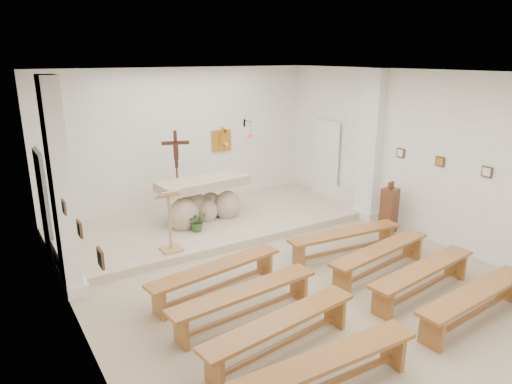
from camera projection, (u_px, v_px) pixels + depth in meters
ground at (307, 287)px, 7.70m from camera, size 7.00×10.00×0.00m
wall_left at (81, 232)px, 5.41m from camera, size 0.02×10.00×3.50m
wall_right at (449, 162)px, 8.99m from camera, size 0.02×10.00×3.50m
wall_back at (183, 140)px, 11.24m from camera, size 7.00×0.02×3.50m
ceiling at (315, 75)px, 6.70m from camera, size 7.00×10.00×0.02m
sanctuary_platform at (213, 222)px, 10.52m from camera, size 6.98×3.00×0.15m
pilaster_left at (61, 190)px, 7.10m from camera, size 0.26×0.55×3.50m
pilaster_right at (370, 146)px, 10.54m from camera, size 0.26×0.55×3.50m
gold_wall_relief at (222, 141)px, 11.78m from camera, size 0.55×0.04×0.55m
sanctuary_lamp at (250, 133)px, 11.89m from camera, size 0.11×0.36×0.44m
station_frame_left_front at (101, 258)px, 4.79m from camera, size 0.03×0.20×0.20m
station_frame_left_mid at (80, 229)px, 5.60m from camera, size 0.03×0.20×0.20m
station_frame_left_rear at (64, 207)px, 6.41m from camera, size 0.03×0.20×0.20m
station_frame_right_front at (487, 172)px, 8.34m from camera, size 0.03×0.20×0.20m
station_frame_right_mid at (440, 161)px, 9.15m from camera, size 0.03×0.20×0.20m
station_frame_right_rear at (401, 153)px, 9.96m from camera, size 0.03×0.20×0.20m
radiator_left at (60, 261)px, 8.06m from camera, size 0.10×0.85×0.52m
radiator_right at (348, 199)px, 11.57m from camera, size 0.10×0.85×0.52m
altar at (203, 203)px, 10.32m from camera, size 2.12×0.99×1.06m
lectern at (170, 221)px, 8.63m from camera, size 0.45×0.38×1.24m
crucifix_stand at (177, 169)px, 10.24m from camera, size 0.59×0.27×2.03m
potted_plant at (197, 221)px, 9.73m from camera, size 0.44×0.38×0.46m
donation_pedestal at (389, 210)px, 10.01m from camera, size 0.37×0.37×1.15m
bench_left_front at (216, 273)px, 7.38m from camera, size 2.44×0.70×0.51m
bench_right_front at (345, 238)px, 8.82m from camera, size 2.44×0.63×0.51m
bench_left_second at (245, 297)px, 6.64m from camera, size 2.43×0.54×0.51m
bench_right_second at (380, 254)px, 8.08m from camera, size 2.44×0.71×0.51m
bench_left_third at (281, 327)px, 5.91m from camera, size 2.44×0.65×0.51m
bench_right_third at (423, 274)px, 7.34m from camera, size 2.44×0.64×0.51m
bench_left_fourth at (328, 366)px, 5.17m from camera, size 2.43×0.49×0.51m
bench_right_fourth at (475, 299)px, 6.60m from camera, size 2.43×0.53×0.51m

